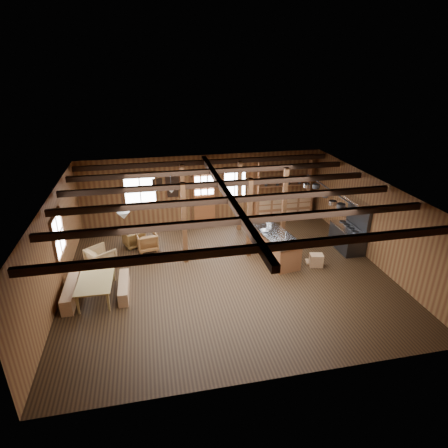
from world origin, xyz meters
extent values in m
cube|color=black|center=(0.00, 0.00, -0.01)|extent=(10.00, 9.00, 0.02)
cube|color=black|center=(0.00, 0.00, 2.81)|extent=(10.00, 9.00, 0.02)
cube|color=#572E19|center=(-5.01, 0.00, 1.40)|extent=(0.02, 9.00, 2.80)
cube|color=#572E19|center=(5.01, 0.00, 1.40)|extent=(0.02, 9.00, 2.80)
cube|color=#572E19|center=(0.00, 4.51, 1.40)|extent=(10.00, 0.02, 2.80)
cube|color=#572E19|center=(0.00, -4.51, 1.40)|extent=(10.00, 0.02, 2.80)
cube|color=black|center=(0.00, -3.50, 2.68)|extent=(9.80, 0.12, 0.18)
cube|color=black|center=(0.00, -2.00, 2.68)|extent=(9.80, 0.12, 0.18)
cube|color=black|center=(0.00, -0.50, 2.68)|extent=(9.80, 0.12, 0.18)
cube|color=black|center=(0.00, 1.00, 2.68)|extent=(9.80, 0.12, 0.18)
cube|color=black|center=(0.00, 2.50, 2.68)|extent=(9.80, 0.12, 0.18)
cube|color=black|center=(0.00, 3.80, 2.68)|extent=(9.80, 0.12, 0.18)
cube|color=black|center=(0.00, 0.00, 2.68)|extent=(0.18, 8.82, 0.18)
cube|color=#4B2E15|center=(-1.20, 1.00, 1.40)|extent=(0.15, 0.15, 2.80)
cube|color=#4B2E15|center=(-1.00, 3.20, 1.40)|extent=(0.15, 0.15, 2.80)
cube|color=#4B2E15|center=(1.00, 1.00, 1.40)|extent=(0.15, 0.15, 2.80)
cube|color=#4B2E15|center=(1.20, 3.20, 1.40)|extent=(0.15, 0.15, 2.80)
cube|color=#4B2E15|center=(2.60, 2.00, 1.40)|extent=(0.15, 0.15, 2.80)
cube|color=brown|center=(0.00, 4.45, 0.55)|extent=(0.90, 0.06, 1.10)
cube|color=#4B2E15|center=(-0.48, 4.45, 1.05)|extent=(0.06, 0.08, 2.10)
cube|color=#4B2E15|center=(0.48, 4.45, 1.05)|extent=(0.06, 0.08, 2.10)
cube|color=#4B2E15|center=(0.00, 4.45, 2.12)|extent=(1.02, 0.08, 0.06)
cube|color=white|center=(0.00, 4.45, 1.55)|extent=(0.84, 0.02, 0.90)
cube|color=white|center=(-2.60, 4.46, 1.60)|extent=(1.20, 0.02, 1.20)
cube|color=#4B2E15|center=(-2.60, 4.46, 1.60)|extent=(1.32, 0.06, 1.32)
cube|color=white|center=(1.30, 4.46, 1.60)|extent=(0.90, 0.02, 1.20)
cube|color=#4B2E15|center=(1.30, 4.46, 1.60)|extent=(1.02, 0.06, 1.32)
cube|color=white|center=(-4.96, 0.50, 1.60)|extent=(0.02, 1.20, 1.20)
cube|color=#4B2E15|center=(-4.96, 0.50, 1.60)|extent=(0.14, 1.24, 1.32)
cube|color=silver|center=(-1.30, 4.46, 1.80)|extent=(0.50, 0.03, 0.40)
cube|color=black|center=(-1.30, 4.45, 1.80)|extent=(0.55, 0.02, 0.45)
cube|color=silver|center=(-1.90, 4.46, 1.70)|extent=(0.35, 0.03, 0.45)
cube|color=black|center=(-1.90, 4.45, 1.70)|extent=(0.40, 0.02, 0.50)
cube|color=silver|center=(-1.30, 4.46, 1.30)|extent=(0.40, 0.03, 0.30)
cube|color=black|center=(-1.30, 4.45, 1.30)|extent=(0.45, 0.02, 0.35)
cube|color=brown|center=(3.40, 4.20, 0.45)|extent=(2.50, 0.55, 0.90)
cube|color=#9A6C46|center=(3.40, 4.18, 0.93)|extent=(2.55, 0.60, 0.06)
cube|color=brown|center=(3.40, 4.25, 1.40)|extent=(2.30, 0.35, 0.04)
cube|color=brown|center=(3.40, 4.25, 1.75)|extent=(2.30, 0.35, 0.04)
cube|color=brown|center=(3.40, 4.25, 2.10)|extent=(2.30, 0.35, 0.04)
cube|color=brown|center=(2.25, 4.25, 1.75)|extent=(0.04, 0.35, 1.40)
cube|color=brown|center=(4.55, 4.25, 1.75)|extent=(0.04, 0.35, 1.40)
cylinder|color=#323235|center=(-3.00, 0.00, 2.58)|extent=(0.02, 0.02, 0.45)
cone|color=white|center=(-3.00, 0.00, 2.25)|extent=(0.36, 0.36, 0.22)
cylinder|color=#323235|center=(-1.50, 2.00, 2.58)|extent=(0.02, 0.02, 0.45)
cone|color=white|center=(-1.50, 2.00, 2.25)|extent=(0.36, 0.36, 0.22)
cylinder|color=#323235|center=(3.35, 0.30, 2.55)|extent=(0.04, 3.00, 0.04)
cylinder|color=#323235|center=(3.25, -1.05, 2.46)|extent=(0.01, 0.01, 0.17)
cylinder|color=silver|center=(3.25, -1.05, 2.31)|extent=(0.23, 0.23, 0.14)
cylinder|color=#323235|center=(3.40, -0.60, 2.44)|extent=(0.01, 0.01, 0.21)
cylinder|color=#323235|center=(3.40, -0.60, 2.27)|extent=(0.25, 0.25, 0.14)
cylinder|color=#323235|center=(3.36, -0.15, 2.41)|extent=(0.01, 0.01, 0.28)
cylinder|color=silver|center=(3.36, -0.15, 2.20)|extent=(0.25, 0.25, 0.14)
cylinder|color=#323235|center=(3.31, 0.30, 2.46)|extent=(0.01, 0.01, 0.17)
cylinder|color=#323235|center=(3.31, 0.30, 2.31)|extent=(0.19, 0.19, 0.14)
cylinder|color=#323235|center=(3.26, 0.75, 2.41)|extent=(0.01, 0.01, 0.28)
cylinder|color=silver|center=(3.26, 0.75, 2.20)|extent=(0.27, 0.27, 0.14)
cylinder|color=#323235|center=(3.40, 1.20, 2.47)|extent=(0.01, 0.01, 0.17)
cylinder|color=#323235|center=(3.40, 1.20, 2.31)|extent=(0.25, 0.25, 0.14)
cylinder|color=#323235|center=(3.28, 1.65, 2.41)|extent=(0.01, 0.01, 0.28)
cylinder|color=silver|center=(3.28, 1.65, 2.20)|extent=(0.25, 0.25, 0.14)
cube|color=brown|center=(1.80, 0.76, 0.43)|extent=(1.19, 2.50, 0.86)
cube|color=silver|center=(1.80, 0.76, 0.90)|extent=(1.29, 2.61, 0.08)
cylinder|color=#323235|center=(1.80, 0.16, 0.90)|extent=(0.44, 0.44, 0.06)
cylinder|color=silver|center=(2.00, 0.16, 1.05)|extent=(0.03, 0.03, 0.30)
cube|color=#9A6C46|center=(3.00, -0.18, 0.21)|extent=(0.54, 0.43, 0.42)
cube|color=#323235|center=(4.60, 0.75, 0.42)|extent=(0.74, 1.39, 0.83)
cube|color=silver|center=(4.60, 0.75, 0.85)|extent=(0.76, 1.40, 0.04)
cube|color=#323235|center=(4.92, 0.75, 1.34)|extent=(0.12, 1.39, 0.92)
cube|color=silver|center=(4.80, 0.75, 1.80)|extent=(0.40, 1.48, 0.05)
imported|color=olive|center=(-3.90, -0.52, 0.30)|extent=(1.01, 1.75, 0.61)
cube|color=#9A6C46|center=(-4.65, -0.52, 0.23)|extent=(0.31, 1.68, 0.46)
cube|color=#9A6C46|center=(-3.19, -0.52, 0.20)|extent=(0.27, 1.46, 0.40)
imported|color=brown|center=(-2.94, 2.54, 0.31)|extent=(0.88, 0.89, 0.63)
imported|color=brown|center=(-2.46, 2.14, 0.33)|extent=(0.81, 0.83, 0.65)
imported|color=olive|center=(-3.96, 1.14, 0.36)|extent=(1.09, 1.09, 0.72)
cylinder|color=silver|center=(1.89, 1.44, 1.02)|extent=(0.27, 0.27, 0.16)
imported|color=silver|center=(1.48, 0.82, 0.97)|extent=(0.32, 0.32, 0.07)
camera|label=1|loc=(-2.20, -10.18, 6.32)|focal=30.00mm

